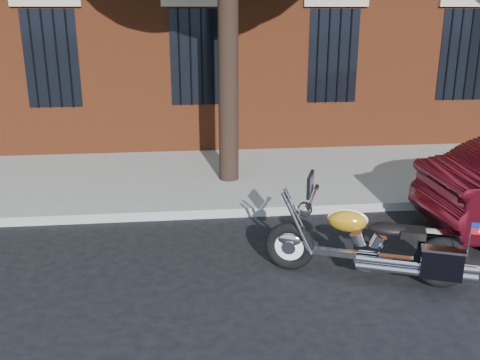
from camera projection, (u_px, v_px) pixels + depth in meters
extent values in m
plane|color=black|center=(211.00, 254.00, 7.28)|extent=(120.00, 120.00, 0.00)
cube|color=gray|center=(206.00, 213.00, 8.57)|extent=(40.00, 0.16, 0.15)
cube|color=gray|center=(202.00, 178.00, 10.35)|extent=(40.00, 3.60, 0.15)
cube|color=black|center=(196.00, 57.00, 11.45)|extent=(1.10, 0.14, 2.00)
cube|color=#B2A893|center=(195.00, 1.00, 11.07)|extent=(1.40, 0.20, 0.22)
cylinder|color=black|center=(196.00, 58.00, 11.37)|extent=(0.04, 0.04, 2.00)
cylinder|color=black|center=(228.00, 50.00, 9.32)|extent=(0.36, 0.36, 5.00)
torus|color=black|center=(290.00, 246.00, 6.77)|extent=(0.65, 0.36, 0.64)
torus|color=black|center=(441.00, 263.00, 6.32)|extent=(0.65, 0.36, 0.64)
cylinder|color=white|center=(290.00, 246.00, 6.77)|extent=(0.47, 0.23, 0.48)
cylinder|color=white|center=(441.00, 263.00, 6.32)|extent=(0.47, 0.23, 0.48)
ellipsoid|color=white|center=(290.00, 239.00, 6.74)|extent=(0.36, 0.24, 0.18)
ellipsoid|color=#C78816|center=(442.00, 254.00, 6.29)|extent=(0.36, 0.25, 0.18)
cube|color=white|center=(363.00, 255.00, 6.55)|extent=(1.37, 0.61, 0.08)
cylinder|color=white|center=(367.00, 257.00, 6.54)|extent=(0.35, 0.27, 0.31)
cylinder|color=white|center=(408.00, 268.00, 6.26)|extent=(1.15, 0.51, 0.09)
ellipsoid|color=#C78816|center=(348.00, 221.00, 6.47)|extent=(0.54, 0.43, 0.27)
ellipsoid|color=black|center=(388.00, 229.00, 6.37)|extent=(0.53, 0.42, 0.15)
cube|color=black|center=(438.00, 246.00, 6.52)|extent=(0.48, 0.31, 0.36)
cube|color=black|center=(442.00, 264.00, 6.07)|extent=(0.48, 0.31, 0.36)
cylinder|color=white|center=(313.00, 197.00, 6.49)|extent=(0.30, 0.71, 0.03)
sphere|color=white|center=(305.00, 209.00, 6.57)|extent=(0.25, 0.25, 0.19)
cube|color=black|center=(310.00, 184.00, 6.45)|extent=(0.17, 0.37, 0.27)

